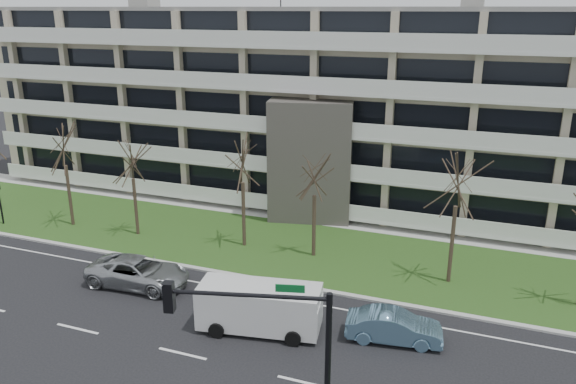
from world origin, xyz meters
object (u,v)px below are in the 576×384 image
at_px(blue_sedan, 394,327).
at_px(traffic_signal, 272,346).
at_px(silver_pickup, 138,272).
at_px(white_van, 261,304).

distance_m(blue_sedan, traffic_signal, 9.66).
distance_m(silver_pickup, white_van, 8.66).
bearing_deg(traffic_signal, silver_pickup, 128.41).
height_order(silver_pickup, traffic_signal, traffic_signal).
relative_size(blue_sedan, traffic_signal, 0.68).
distance_m(silver_pickup, traffic_signal, 15.43).
relative_size(silver_pickup, blue_sedan, 1.30).
bearing_deg(silver_pickup, white_van, -105.17).
bearing_deg(traffic_signal, white_van, 101.64).
bearing_deg(blue_sedan, traffic_signal, 153.60).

